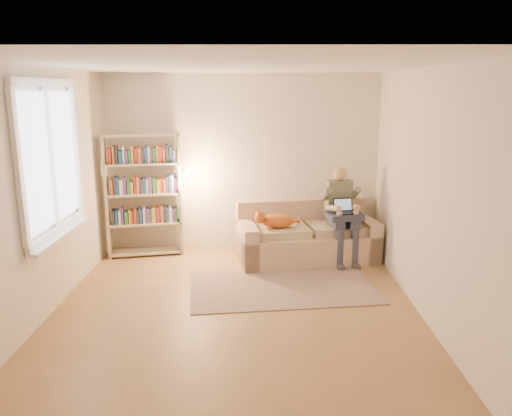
{
  "coord_description": "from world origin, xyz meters",
  "views": [
    {
      "loc": [
        0.26,
        -5.07,
        2.36
      ],
      "look_at": [
        0.22,
        1.0,
        0.92
      ],
      "focal_mm": 35.0,
      "sensor_mm": 36.0,
      "label": 1
    }
  ],
  "objects_px": {
    "sofa": "(306,239)",
    "laptop": "(340,209)",
    "cat": "(277,220)",
    "person": "(341,209)",
    "bookshelf": "(144,189)"
  },
  "relations": [
    {
      "from": "sofa",
      "to": "person",
      "type": "xyz_separation_m",
      "value": [
        0.47,
        -0.06,
        0.46
      ]
    },
    {
      "from": "sofa",
      "to": "bookshelf",
      "type": "xyz_separation_m",
      "value": [
        -2.32,
        0.16,
        0.69
      ]
    },
    {
      "from": "sofa",
      "to": "bookshelf",
      "type": "bearing_deg",
      "value": 165.43
    },
    {
      "from": "bookshelf",
      "to": "cat",
      "type": "bearing_deg",
      "value": -22.97
    },
    {
      "from": "sofa",
      "to": "cat",
      "type": "xyz_separation_m",
      "value": [
        -0.43,
        -0.21,
        0.33
      ]
    },
    {
      "from": "person",
      "to": "cat",
      "type": "distance_m",
      "value": 0.92
    },
    {
      "from": "bookshelf",
      "to": "laptop",
      "type": "bearing_deg",
      "value": -18.91
    },
    {
      "from": "cat",
      "to": "bookshelf",
      "type": "bearing_deg",
      "value": 158.41
    },
    {
      "from": "sofa",
      "to": "laptop",
      "type": "xyz_separation_m",
      "value": [
        0.44,
        -0.17,
        0.48
      ]
    },
    {
      "from": "sofa",
      "to": "laptop",
      "type": "distance_m",
      "value": 0.67
    },
    {
      "from": "bookshelf",
      "to": "sofa",
      "type": "bearing_deg",
      "value": -15.94
    },
    {
      "from": "cat",
      "to": "laptop",
      "type": "bearing_deg",
      "value": -8.58
    },
    {
      "from": "sofa",
      "to": "person",
      "type": "distance_m",
      "value": 0.66
    },
    {
      "from": "laptop",
      "to": "bookshelf",
      "type": "xyz_separation_m",
      "value": [
        -2.76,
        0.33,
        0.21
      ]
    },
    {
      "from": "sofa",
      "to": "bookshelf",
      "type": "distance_m",
      "value": 2.43
    }
  ]
}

